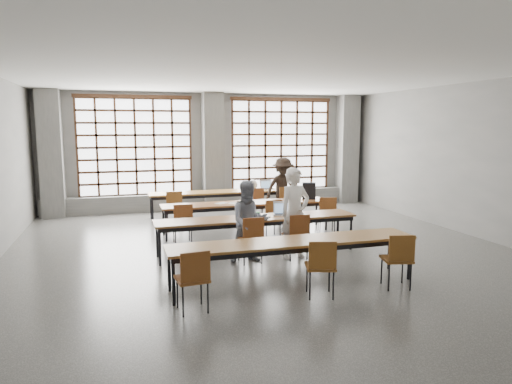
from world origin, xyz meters
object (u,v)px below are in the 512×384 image
chair_back_left (174,204)px  green_box (253,214)px  desk_row_a (222,193)px  student_back (283,188)px  laptop_front (282,212)px  backpack (309,191)px  chair_back_mid (256,200)px  chair_near_left (193,275)px  chair_front_left (251,235)px  desk_row_d (294,244)px  chair_mid_right (327,211)px  mouse (302,214)px  phone (267,217)px  student_female (249,222)px  student_male (295,213)px  chair_near_mid (321,263)px  desk_row_c (257,220)px  chair_mid_left (183,220)px  chair_front_right (297,232)px  laptop_back (267,187)px  red_pouch (192,275)px  desk_row_b (247,205)px  plastic_bag (253,185)px  chair_near_right (399,255)px  chair_back_right (285,199)px

chair_back_left → green_box: size_ratio=3.52×
desk_row_a → green_box: bearing=-93.0°
student_back → laptop_front: (-1.18, -3.16, -0.04)m
backpack → chair_back_mid: bearing=147.8°
chair_back_mid → chair_near_left: size_ratio=1.00×
chair_front_left → desk_row_d: bearing=-76.3°
laptop_front → backpack: backpack is taller
chair_mid_right → chair_front_left: size_ratio=1.00×
chair_near_left → mouse: bearing=44.1°
student_back → phone: (-1.57, -3.36, -0.09)m
desk_row_d → chair_mid_right: (2.04, 3.07, -0.13)m
chair_back_left → student_female: (0.96, -3.64, 0.22)m
chair_near_left → student_male: 3.09m
chair_near_mid → green_box: bearing=95.4°
desk_row_c → student_male: student_male is taller
chair_front_left → laptop_front: bearing=40.4°
desk_row_c → green_box: (-0.05, 0.08, 0.11)m
laptop_front → student_back: bearing=69.6°
chair_mid_left → chair_front_right: bearing=-42.6°
chair_near_mid → laptop_back: 6.56m
desk_row_c → green_box: green_box is taller
red_pouch → student_male: bearing=41.0°
chair_back_mid → chair_front_left: same height
student_female → green_box: 0.63m
backpack → student_female: bearing=-111.5°
desk_row_b → chair_back_left: size_ratio=4.55×
student_male → plastic_bag: (0.45, 4.31, 0.00)m
chair_front_left → chair_near_right: size_ratio=1.00×
chair_back_left → red_pouch: (-0.42, -5.62, -0.04)m
chair_back_right → plastic_bag: size_ratio=3.08×
student_male → laptop_back: bearing=66.1°
student_female → laptop_back: student_female is taller
desk_row_a → chair_mid_left: 3.01m
student_male → mouse: student_male is taller
chair_near_mid → student_female: (-0.50, 2.06, 0.22)m
chair_back_mid → green_box: bearing=-107.8°
chair_near_mid → laptop_back: bearing=78.7°
desk_row_d → mouse: bearing=64.1°
chair_near_mid → laptop_front: bearing=82.1°
laptop_back → student_back: bearing=-66.7°
laptop_back → phone: bearing=-108.2°
desk_row_b → backpack: backpack is taller
chair_back_right → desk_row_b: bearing=-136.7°
chair_mid_left → red_pouch: size_ratio=4.40×
chair_near_left → student_male: (2.27, 2.06, 0.33)m
chair_back_left → student_female: size_ratio=0.58×
laptop_front → plastic_bag: bearing=82.7°
chair_back_right → student_male: student_male is taller
student_male → green_box: bearing=125.8°
student_back → laptop_front: bearing=-120.3°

